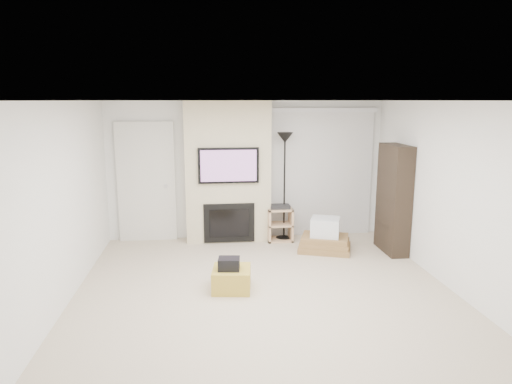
{
  "coord_description": "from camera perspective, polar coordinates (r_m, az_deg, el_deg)",
  "views": [
    {
      "loc": [
        -0.75,
        -5.47,
        2.51
      ],
      "look_at": [
        0.0,
        1.2,
        1.15
      ],
      "focal_mm": 32.0,
      "sensor_mm": 36.0,
      "label": 1
    }
  ],
  "objects": [
    {
      "name": "bookshelf",
      "position": [
        7.88,
        16.83,
        -0.84
      ],
      "size": [
        0.3,
        0.8,
        1.8
      ],
      "color": "black",
      "rests_on": "floor"
    },
    {
      "name": "ottoman",
      "position": [
        6.23,
        -3.07,
        -10.8
      ],
      "size": [
        0.56,
        0.56,
        0.3
      ],
      "primitive_type": "cube",
      "rotation": [
        0.0,
        0.0,
        -0.12
      ],
      "color": "gold",
      "rests_on": "floor"
    },
    {
      "name": "floor",
      "position": [
        6.07,
        1.31,
        -12.99
      ],
      "size": [
        5.0,
        5.5,
        0.0
      ],
      "primitive_type": "cube",
      "color": "beige",
      "rests_on": "ground"
    },
    {
      "name": "hvac_vent",
      "position": [
        6.38,
        4.06,
        11.31
      ],
      "size": [
        0.35,
        0.18,
        0.01
      ],
      "primitive_type": "cube",
      "color": "silver",
      "rests_on": "ceiling"
    },
    {
      "name": "av_stand",
      "position": [
        8.27,
        2.98,
        -3.74
      ],
      "size": [
        0.45,
        0.38,
        0.66
      ],
      "color": "#D9AE83",
      "rests_on": "floor"
    },
    {
      "name": "ceiling",
      "position": [
        5.52,
        1.43,
        11.35
      ],
      "size": [
        5.0,
        5.5,
        0.0
      ],
      "primitive_type": "cube",
      "color": "white",
      "rests_on": "wall_back"
    },
    {
      "name": "wall_front",
      "position": [
        3.09,
        8.47,
        -12.68
      ],
      "size": [
        5.0,
        0.0,
        2.5
      ],
      "primitive_type": "cube",
      "rotation": [
        1.57,
        0.0,
        0.0
      ],
      "color": "white",
      "rests_on": "ground"
    },
    {
      "name": "vertical_blinds",
      "position": [
        8.54,
        8.24,
        3.0
      ],
      "size": [
        1.98,
        0.1,
        2.37
      ],
      "color": "silver",
      "rests_on": "floor"
    },
    {
      "name": "box_stack",
      "position": [
        7.83,
        8.61,
        -5.73
      ],
      "size": [
        1.01,
        0.88,
        0.57
      ],
      "color": "olive",
      "rests_on": "floor"
    },
    {
      "name": "wall_left",
      "position": [
        5.88,
        -23.56,
        -1.89
      ],
      "size": [
        0.0,
        5.5,
        2.5
      ],
      "primitive_type": "cube",
      "rotation": [
        1.57,
        0.0,
        1.57
      ],
      "color": "white",
      "rests_on": "ground"
    },
    {
      "name": "fireplace_wall",
      "position": [
        8.12,
        -3.52,
        2.4
      ],
      "size": [
        1.5,
        0.47,
        2.5
      ],
      "color": "beige",
      "rests_on": "floor"
    },
    {
      "name": "floor_lamp",
      "position": [
        8.11,
        3.61,
        4.53
      ],
      "size": [
        0.29,
        0.29,
        1.95
      ],
      "color": "black",
      "rests_on": "floor"
    },
    {
      "name": "wall_right",
      "position": [
        6.49,
        23.8,
        -0.73
      ],
      "size": [
        0.0,
        5.5,
        2.5
      ],
      "primitive_type": "cube",
      "rotation": [
        1.57,
        0.0,
        1.57
      ],
      "color": "white",
      "rests_on": "ground"
    },
    {
      "name": "wall_back",
      "position": [
        8.35,
        -1.2,
        2.76
      ],
      "size": [
        5.0,
        0.0,
        2.5
      ],
      "primitive_type": "cube",
      "rotation": [
        1.57,
        0.0,
        0.0
      ],
      "color": "white",
      "rests_on": "ground"
    },
    {
      "name": "entry_door",
      "position": [
        8.38,
        -13.52,
        1.12
      ],
      "size": [
        1.02,
        0.11,
        2.14
      ],
      "color": "silver",
      "rests_on": "floor"
    },
    {
      "name": "black_bag",
      "position": [
        6.12,
        -3.4,
        -8.94
      ],
      "size": [
        0.3,
        0.25,
        0.16
      ],
      "primitive_type": "cube",
      "rotation": [
        0.0,
        0.0,
        -0.12
      ],
      "color": "black",
      "rests_on": "ottoman"
    }
  ]
}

